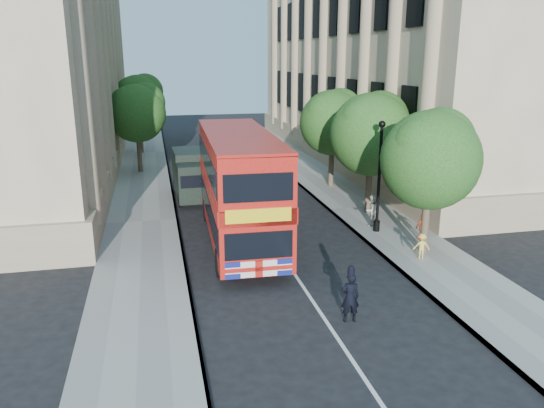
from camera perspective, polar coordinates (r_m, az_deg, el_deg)
ground at (r=18.57m, az=4.20°, el=-10.09°), size 120.00×120.00×0.00m
pavement_right at (r=29.21m, az=9.37°, el=-0.43°), size 3.50×80.00×0.12m
pavement_left at (r=27.19m, az=-13.76°, el=-1.90°), size 3.50×80.00×0.12m
building_right at (r=44.17m, az=13.02°, el=16.51°), size 12.00×38.00×18.00m
building_left at (r=40.95m, az=-26.13°, el=15.47°), size 12.00×38.00×18.00m
tree_right_near at (r=22.19m, az=16.76°, el=5.12°), size 4.00×4.00×6.08m
tree_right_mid at (r=27.48m, az=10.71°, el=7.85°), size 4.20×4.20×6.37m
tree_right_far at (r=33.05m, az=6.59°, el=9.07°), size 4.00×4.00×6.15m
tree_left_far at (r=38.19m, az=-14.31°, el=9.77°), size 4.00×4.00×6.30m
tree_left_back at (r=46.14m, az=-14.13°, el=11.05°), size 4.20×4.20×6.65m
lamp_post at (r=24.76m, az=11.43°, el=2.41°), size 0.32×0.32×5.16m
double_decker_bus at (r=23.13m, az=-3.56°, el=2.13°), size 3.10×10.49×4.80m
box_van at (r=30.93m, az=-8.54°, el=2.96°), size 2.10×4.87×2.75m
police_constable at (r=16.89m, az=8.39°, el=-9.93°), size 0.62×0.44×1.62m
woman_pedestrian at (r=25.95m, az=10.62°, el=-0.68°), size 0.91×0.84×1.50m
child_a at (r=24.47m, az=15.86°, el=-2.37°), size 0.76×0.44×1.22m
child_b at (r=22.30m, az=15.78°, el=-4.37°), size 0.76×0.55×1.05m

